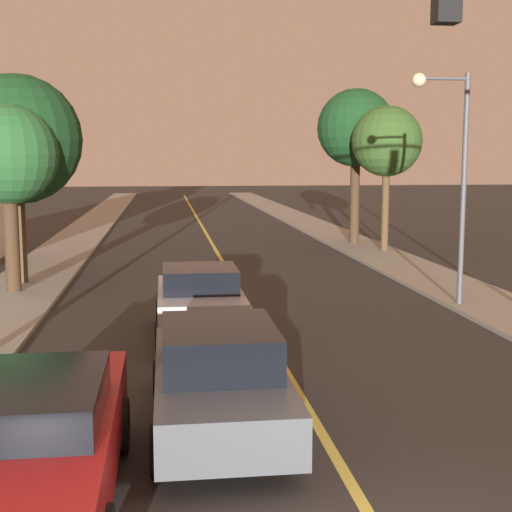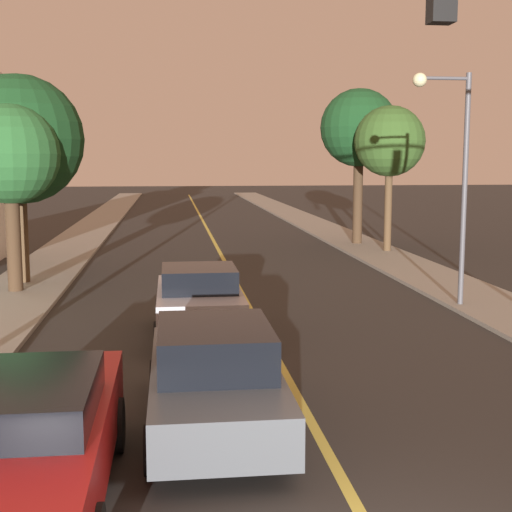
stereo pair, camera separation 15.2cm
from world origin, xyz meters
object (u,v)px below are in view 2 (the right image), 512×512
streetlamp_right (452,155)px  car_near_lane_front (214,376)px  tree_right_near (390,142)px  tree_right_far (359,129)px  tree_left_near (19,140)px  car_near_lane_second (199,302)px  car_outer_lane_front (21,439)px  tree_left_far (10,156)px

streetlamp_right → car_near_lane_front: bearing=-130.4°
tree_right_near → tree_right_far: size_ratio=0.86×
car_near_lane_front → tree_right_far: (7.90, 21.67, 4.49)m
car_near_lane_front → tree_left_near: size_ratio=0.74×
tree_right_far → tree_right_near: bearing=-78.6°
car_near_lane_front → car_near_lane_second: car_near_lane_second is taller
tree_left_near → car_outer_lane_front: bearing=-79.1°
tree_right_near → tree_right_far: tree_right_far is taller
streetlamp_right → tree_left_near: (-11.85, 4.95, 0.48)m
tree_left_near → tree_right_far: bearing=34.2°
car_outer_lane_front → tree_left_far: bearing=102.0°
tree_left_near → streetlamp_right: bearing=-22.7°
streetlamp_right → tree_left_far: 12.30m
car_outer_lane_front → tree_left_far: 14.09m
tree_right_far → car_outer_lane_front: bearing=-113.2°
streetlamp_right → tree_left_near: size_ratio=0.94×
car_outer_lane_front → tree_left_near: tree_left_near is taller
car_near_lane_second → tree_left_far: tree_left_far is taller
tree_left_far → car_near_lane_second: bearing=-48.5°
car_outer_lane_front → tree_left_near: bearing=100.9°
car_near_lane_second → tree_right_near: 16.35m
tree_left_near → tree_left_far: bearing=-88.8°
tree_right_far → tree_left_far: bearing=-141.4°
car_near_lane_front → tree_right_far: tree_right_far is taller
car_near_lane_front → car_near_lane_second: bearing=90.0°
tree_left_near → tree_left_far: (0.03, -1.52, -0.49)m
tree_right_near → tree_right_far: bearing=101.4°
tree_left_far → tree_right_far: 16.75m
tree_left_far → car_outer_lane_front: bearing=-78.0°
tree_left_near → tree_left_far: 1.60m
tree_left_far → streetlamp_right: bearing=-16.2°
tree_left_far → tree_right_far: tree_right_far is taller
tree_right_far → tree_left_near: bearing=-145.8°
car_near_lane_front → tree_left_far: size_ratio=0.87×
car_near_lane_second → tree_right_far: bearing=64.1°
tree_right_near → tree_left_near: bearing=-155.9°
streetlamp_right → tree_right_far: (1.24, 13.85, 1.24)m
car_near_lane_front → streetlamp_right: size_ratio=0.78×
car_outer_lane_front → tree_right_far: tree_right_far is taller
tree_left_near → tree_right_far: 15.84m
tree_left_far → tree_right_far: (13.05, 10.42, 1.25)m
tree_right_far → streetlamp_right: bearing=-95.1°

